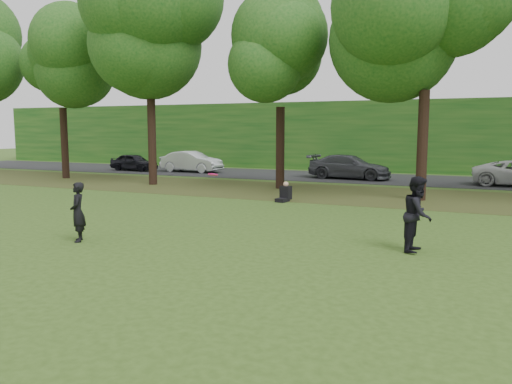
% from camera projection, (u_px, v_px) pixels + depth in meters
% --- Properties ---
extents(ground, '(120.00, 120.00, 0.00)m').
position_uv_depth(ground, '(189.00, 259.00, 11.65)').
color(ground, '#2F4816').
rests_on(ground, ground).
extents(leaf_litter, '(60.00, 7.00, 0.01)m').
position_uv_depth(leaf_litter, '(333.00, 193.00, 23.47)').
color(leaf_litter, '#473819').
rests_on(leaf_litter, ground).
extents(street, '(70.00, 7.00, 0.02)m').
position_uv_depth(street, '(366.00, 178.00, 30.75)').
color(street, black).
rests_on(street, ground).
extents(far_hedge, '(70.00, 3.00, 5.00)m').
position_uv_depth(far_hedge, '(384.00, 136.00, 35.89)').
color(far_hedge, '#144816').
rests_on(far_hedge, ground).
extents(player_left, '(0.67, 0.70, 1.61)m').
position_uv_depth(player_left, '(78.00, 212.00, 13.38)').
color(player_left, black).
rests_on(player_left, ground).
extents(player_right, '(0.79, 0.97, 1.87)m').
position_uv_depth(player_right, '(418.00, 214.00, 12.27)').
color(player_right, black).
rests_on(player_right, ground).
extents(parked_cars, '(35.41, 2.65, 1.52)m').
position_uv_depth(parked_cars, '(382.00, 168.00, 29.40)').
color(parked_cars, black).
rests_on(parked_cars, street).
extents(frisbee, '(0.35, 0.34, 0.11)m').
position_uv_depth(frisbee, '(213.00, 175.00, 13.12)').
color(frisbee, '#DD1265').
rests_on(frisbee, ground).
extents(seated_person, '(0.54, 0.79, 0.83)m').
position_uv_depth(seated_person, '(285.00, 194.00, 20.87)').
color(seated_person, black).
rests_on(seated_person, ground).
extents(tree_line, '(55.30, 7.90, 12.31)m').
position_uv_depth(tree_line, '(328.00, 22.00, 22.56)').
color(tree_line, black).
rests_on(tree_line, ground).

